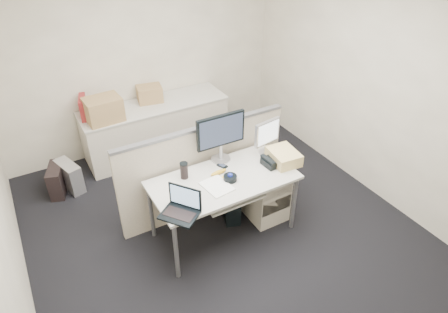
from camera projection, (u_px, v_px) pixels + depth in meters
floor at (223, 231)px, 4.49m from camera, size 4.00×4.50×0.01m
wall_back at (140, 54)px, 5.35m from camera, size 4.00×0.02×2.70m
wall_front at (434, 309)px, 2.11m from camera, size 4.00×0.02×2.70m
wall_right at (375, 83)px, 4.56m from camera, size 0.02×4.50×2.70m
desk at (223, 184)px, 4.11m from camera, size 1.50×0.75×0.73m
keyboard_tray at (232, 197)px, 4.01m from camera, size 0.62×0.32×0.02m
drawer_pedestal at (263, 190)px, 4.57m from camera, size 0.40×0.55×0.65m
cubicle_partition at (204, 171)px, 4.50m from camera, size 2.00×0.06×1.10m
back_counter at (156, 128)px, 5.67m from camera, size 2.00×0.60×0.72m
monitor_main at (221, 138)px, 4.22m from camera, size 0.55×0.22×0.55m
monitor_small at (267, 138)px, 4.36m from camera, size 0.35×0.21×0.40m
laptop at (179, 205)px, 3.55m from camera, size 0.40×0.41×0.25m
trackball at (230, 178)px, 4.05m from camera, size 0.15×0.15×0.05m
desk_phone at (274, 161)px, 4.28m from camera, size 0.24×0.20×0.07m
paper_stack at (217, 186)px, 3.97m from camera, size 0.28×0.33×0.01m
sticky_pad at (226, 178)px, 4.09m from camera, size 0.09×0.09×0.01m
travel_mug at (184, 171)px, 4.05m from camera, size 0.09×0.09×0.17m
banana at (219, 172)px, 4.14m from camera, size 0.19×0.06×0.04m
cellphone at (222, 166)px, 4.26m from camera, size 0.10×0.13×0.01m
manila_folders at (284, 156)px, 4.30m from camera, size 0.31×0.38×0.13m
keyboard at (235, 192)px, 4.05m from camera, size 0.45×0.26×0.02m
pc_tower_desk at (230, 201)px, 4.60m from camera, size 0.30×0.46×0.40m
pc_tower_spare_dark at (57, 180)px, 4.96m from camera, size 0.28×0.43×0.38m
pc_tower_spare_silver at (70, 176)px, 5.02m from camera, size 0.27×0.44×0.38m
cardboard_box_left at (104, 110)px, 5.01m from camera, size 0.46×0.36×0.33m
cardboard_box_right at (150, 95)px, 5.49m from camera, size 0.37×0.31×0.24m
red_binder at (84, 108)px, 5.09m from camera, size 0.15×0.33×0.30m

